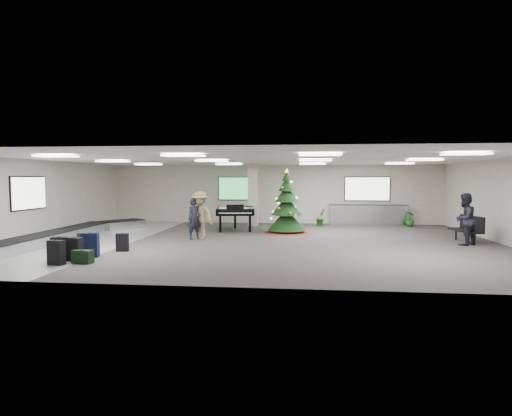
# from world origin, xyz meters

# --- Properties ---
(ground) EXTENTS (18.00, 18.00, 0.00)m
(ground) POSITION_xyz_m (0.00, 0.00, 0.00)
(ground) COLOR #3D3A37
(ground) RESTS_ON ground
(room_envelope) EXTENTS (18.02, 14.02, 3.21)m
(room_envelope) POSITION_xyz_m (-0.38, 0.67, 2.33)
(room_envelope) COLOR #AAA59B
(room_envelope) RESTS_ON ground
(baggage_carousel) EXTENTS (2.28, 9.71, 0.43)m
(baggage_carousel) POSITION_xyz_m (-7.84, -0.08, 0.21)
(baggage_carousel) COLOR silver
(baggage_carousel) RESTS_ON ground
(service_counter) EXTENTS (4.05, 0.65, 1.08)m
(service_counter) POSITION_xyz_m (5.00, 6.65, 0.55)
(service_counter) COLOR silver
(service_counter) RESTS_ON ground
(suitcase_0) EXTENTS (0.49, 0.34, 0.72)m
(suitcase_0) POSITION_xyz_m (-5.46, -5.03, 0.35)
(suitcase_0) COLOR black
(suitcase_0) RESTS_ON ground
(suitcase_1) EXTENTS (0.50, 0.34, 0.73)m
(suitcase_1) POSITION_xyz_m (-5.22, -4.46, 0.35)
(suitcase_1) COLOR black
(suitcase_1) RESTS_ON ground
(pink_suitcase) EXTENTS (0.41, 0.24, 0.65)m
(pink_suitcase) POSITION_xyz_m (-5.32, -3.31, 0.31)
(pink_suitcase) COLOR #FA2094
(pink_suitcase) RESTS_ON ground
(suitcase_3) EXTENTS (0.44, 0.30, 0.63)m
(suitcase_3) POSITION_xyz_m (-4.53, -2.65, 0.30)
(suitcase_3) COLOR black
(suitcase_3) RESTS_ON ground
(navy_suitcase) EXTENTS (0.54, 0.38, 0.79)m
(navy_suitcase) POSITION_xyz_m (-5.08, -3.79, 0.39)
(navy_suitcase) COLOR black
(navy_suitcase) RESTS_ON ground
(suitcase_5) EXTENTS (0.53, 0.37, 0.74)m
(suitcase_5) POSITION_xyz_m (-5.72, -4.42, 0.36)
(suitcase_5) COLOR black
(suitcase_5) RESTS_ON ground
(green_duffel) EXTENTS (0.61, 0.37, 0.40)m
(green_duffel) POSITION_xyz_m (-4.83, -4.74, 0.19)
(green_duffel) COLOR black
(green_duffel) RESTS_ON ground
(suitcase_8) EXTENTS (0.46, 0.40, 0.60)m
(suitcase_8) POSITION_xyz_m (-5.99, -2.50, 0.29)
(suitcase_8) COLOR black
(suitcase_8) RESTS_ON ground
(christmas_tree) EXTENTS (2.05, 2.05, 2.92)m
(christmas_tree) POSITION_xyz_m (0.83, 2.95, 1.00)
(christmas_tree) COLOR #651409
(christmas_tree) RESTS_ON ground
(grand_piano) EXTENTS (2.04, 2.47, 1.28)m
(grand_piano) POSITION_xyz_m (-1.62, 3.49, 0.91)
(grand_piano) COLOR black
(grand_piano) RESTS_ON ground
(bench) EXTENTS (0.82, 1.71, 1.04)m
(bench) POSITION_xyz_m (7.86, 0.61, 0.59)
(bench) COLOR black
(bench) RESTS_ON ground
(traveler_a) EXTENTS (0.72, 0.71, 1.67)m
(traveler_a) POSITION_xyz_m (-2.80, 0.40, 0.84)
(traveler_a) COLOR black
(traveler_a) RESTS_ON ground
(traveler_b) EXTENTS (1.44, 1.18, 1.94)m
(traveler_b) POSITION_xyz_m (-2.60, 0.51, 0.97)
(traveler_b) COLOR olive
(traveler_b) RESTS_ON ground
(traveler_bench) EXTENTS (1.18, 1.16, 1.92)m
(traveler_bench) POSITION_xyz_m (7.46, -0.07, 0.96)
(traveler_bench) COLOR black
(traveler_bench) RESTS_ON ground
(potted_plant_left) EXTENTS (0.65, 0.63, 0.92)m
(potted_plant_left) POSITION_xyz_m (2.49, 5.72, 0.46)
(potted_plant_left) COLOR #1C4616
(potted_plant_left) RESTS_ON ground
(potted_plant_right) EXTENTS (0.60, 0.60, 0.80)m
(potted_plant_right) POSITION_xyz_m (7.00, 5.92, 0.40)
(potted_plant_right) COLOR #1C4616
(potted_plant_right) RESTS_ON ground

